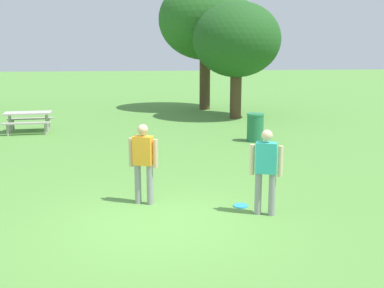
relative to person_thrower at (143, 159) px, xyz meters
name	(u,v)px	position (x,y,z in m)	size (l,w,h in m)	color
ground_plane	(159,223)	(0.22, -1.11, -0.94)	(120.00, 120.00, 0.00)	#568E3D
person_thrower	(143,159)	(0.00, 0.00, 0.00)	(0.57, 0.35, 1.64)	gray
person_catcher	(266,167)	(2.24, -0.94, 0.00)	(0.57, 0.35, 1.64)	gray
frisbee	(241,206)	(1.91, -0.43, -0.93)	(0.30, 0.30, 0.03)	#2D9EDB
picnic_table_far	(28,118)	(-4.03, 8.82, -0.38)	(1.79, 1.53, 0.77)	#B2ADA3
trash_can_beside_table	(255,127)	(3.97, 5.99, -0.46)	(0.59, 0.59, 0.96)	#237047
tree_broad_center	(205,20)	(3.66, 14.68, 3.57)	(4.71, 4.71, 6.55)	#4C3823
tree_far_right	(237,40)	(4.53, 11.36, 2.53)	(3.89, 3.89, 5.16)	#4C3823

